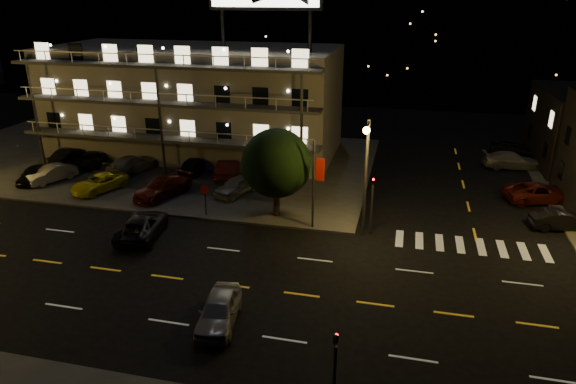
% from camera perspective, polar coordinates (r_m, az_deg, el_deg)
% --- Properties ---
extents(ground, '(140.00, 140.00, 0.00)m').
position_cam_1_polar(ground, '(30.26, -9.83, -9.76)').
color(ground, black).
rests_on(ground, ground).
extents(curb_nw, '(44.00, 24.00, 0.15)m').
position_cam_1_polar(curb_nw, '(52.50, -15.63, 3.55)').
color(curb_nw, '#393937').
rests_on(curb_nw, ground).
extents(motel, '(28.00, 13.80, 18.10)m').
position_cam_1_polar(motel, '(52.82, -10.27, 10.03)').
color(motel, gray).
rests_on(motel, ground).
extents(hill_backdrop, '(120.00, 25.00, 24.00)m').
position_cam_1_polar(hill_backdrop, '(93.98, 3.19, 19.04)').
color(hill_backdrop, black).
rests_on(hill_backdrop, ground).
extents(streetlight_nc, '(0.44, 1.92, 8.00)m').
position_cam_1_polar(streetlight_nc, '(33.35, 8.64, 2.75)').
color(streetlight_nc, '#2D2D30').
rests_on(streetlight_nc, ground).
extents(signal_nw, '(0.20, 0.27, 4.60)m').
position_cam_1_polar(signal_nw, '(34.67, 9.33, -0.77)').
color(signal_nw, '#2D2D30').
rests_on(signal_nw, ground).
extents(signal_sw, '(0.20, 0.27, 4.60)m').
position_cam_1_polar(signal_sw, '(20.00, 5.20, -19.06)').
color(signal_sw, '#2D2D30').
rests_on(signal_sw, ground).
extents(banner_north, '(0.83, 0.16, 6.40)m').
position_cam_1_polar(banner_north, '(34.70, 2.96, 1.04)').
color(banner_north, '#2D2D30').
rests_on(banner_north, ground).
extents(stop_sign, '(0.91, 0.11, 2.61)m').
position_cam_1_polar(stop_sign, '(37.65, -9.23, -0.35)').
color(stop_sign, '#2D2D30').
rests_on(stop_sign, ground).
extents(tree, '(5.15, 4.96, 6.48)m').
position_cam_1_polar(tree, '(36.37, -1.38, 2.99)').
color(tree, black).
rests_on(tree, curb_nw).
extents(lot_car_0, '(2.44, 4.20, 1.34)m').
position_cam_1_polar(lot_car_0, '(49.16, -26.48, 1.75)').
color(lot_car_0, black).
rests_on(lot_car_0, curb_nw).
extents(lot_car_1, '(3.12, 4.48, 1.40)m').
position_cam_1_polar(lot_car_1, '(48.57, -24.81, 1.85)').
color(lot_car_1, gray).
rests_on(lot_car_1, curb_nw).
extents(lot_car_2, '(3.90, 5.26, 1.33)m').
position_cam_1_polar(lot_car_2, '(44.85, -20.21, 0.96)').
color(lot_car_2, yellow).
rests_on(lot_car_2, curb_nw).
extents(lot_car_3, '(3.83, 5.63, 1.52)m').
position_cam_1_polar(lot_car_3, '(42.09, -13.76, 0.51)').
color(lot_car_3, '#55160C').
rests_on(lot_car_3, curb_nw).
extents(lot_car_4, '(3.24, 4.55, 1.44)m').
position_cam_1_polar(lot_car_4, '(41.59, -5.70, 0.73)').
color(lot_car_4, gray).
rests_on(lot_car_4, curb_nw).
extents(lot_car_5, '(2.05, 4.74, 1.52)m').
position_cam_1_polar(lot_car_5, '(53.04, -22.89, 3.76)').
color(lot_car_5, black).
rests_on(lot_car_5, curb_nw).
extents(lot_car_6, '(3.01, 5.04, 1.31)m').
position_cam_1_polar(lot_car_6, '(51.91, -20.75, 3.58)').
color(lot_car_6, black).
rests_on(lot_car_6, curb_nw).
extents(lot_car_7, '(3.42, 5.64, 1.53)m').
position_cam_1_polar(lot_car_7, '(48.58, -16.89, 3.02)').
color(lot_car_7, gray).
rests_on(lot_car_7, curb_nw).
extents(lot_car_8, '(1.73, 4.22, 1.43)m').
position_cam_1_polar(lot_car_8, '(47.09, -10.41, 2.98)').
color(lot_car_8, black).
rests_on(lot_car_8, curb_nw).
extents(lot_car_9, '(2.35, 4.85, 1.53)m').
position_cam_1_polar(lot_car_9, '(45.60, -6.68, 2.64)').
color(lot_car_9, '#55160C').
rests_on(lot_car_9, curb_nw).
extents(side_car_0, '(4.33, 2.14, 1.37)m').
position_cam_1_polar(side_car_0, '(40.37, 28.05, -2.77)').
color(side_car_0, black).
rests_on(side_car_0, ground).
extents(side_car_1, '(5.85, 3.85, 1.49)m').
position_cam_1_polar(side_car_1, '(44.84, 26.16, -0.06)').
color(side_car_1, '#55160C').
rests_on(side_car_1, ground).
extents(side_car_2, '(5.35, 2.62, 1.50)m').
position_cam_1_polar(side_car_2, '(52.36, 23.57, 3.26)').
color(side_car_2, gray).
rests_on(side_car_2, ground).
extents(side_car_3, '(4.58, 2.44, 1.48)m').
position_cam_1_polar(side_car_3, '(56.35, 23.68, 4.44)').
color(side_car_3, black).
rests_on(side_car_3, ground).
extents(road_car_east, '(2.35, 4.60, 1.50)m').
position_cam_1_polar(road_car_east, '(26.36, -7.68, -12.87)').
color(road_car_east, gray).
rests_on(road_car_east, ground).
extents(road_car_west, '(3.35, 5.74, 1.50)m').
position_cam_1_polar(road_car_west, '(36.07, -15.88, -3.59)').
color(road_car_west, black).
rests_on(road_car_west, ground).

